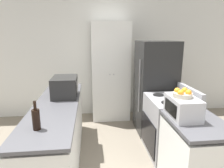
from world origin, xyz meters
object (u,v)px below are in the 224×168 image
at_px(microwave, 65,87).
at_px(toaster_oven, 183,107).
at_px(pantry_cabinet, 111,72).
at_px(stove, 169,126).
at_px(fruit_bowl, 183,94).
at_px(refrigerator, 155,88).
at_px(wine_bottle, 36,119).

bearing_deg(microwave, toaster_oven, -34.46).
distance_m(pantry_cabinet, microwave, 1.45).
height_order(stove, fruit_bowl, fruit_bowl).
bearing_deg(stove, pantry_cabinet, 116.92).
relative_size(pantry_cabinet, microwave, 4.13).
distance_m(refrigerator, toaster_oven, 1.48).
xyz_separation_m(microwave, toaster_oven, (1.43, -0.98, -0.03)).
height_order(pantry_cabinet, wine_bottle, pantry_cabinet).
xyz_separation_m(stove, fruit_bowl, (-0.16, -0.68, 0.72)).
height_order(stove, wine_bottle, wine_bottle).
distance_m(refrigerator, wine_bottle, 2.37).
distance_m(stove, toaster_oven, 0.89).
relative_size(microwave, fruit_bowl, 2.34).
distance_m(microwave, fruit_bowl, 1.73).
relative_size(refrigerator, wine_bottle, 5.73).
distance_m(pantry_cabinet, refrigerator, 1.06).
xyz_separation_m(pantry_cabinet, microwave, (-0.83, -1.19, 0.01)).
height_order(stove, toaster_oven, toaster_oven).
relative_size(pantry_cabinet, stove, 1.97).
bearing_deg(refrigerator, stove, -90.89).
distance_m(microwave, toaster_oven, 1.74).
bearing_deg(fruit_bowl, toaster_oven, -16.80).
height_order(pantry_cabinet, fruit_bowl, pantry_cabinet).
bearing_deg(fruit_bowl, refrigerator, 83.18).
relative_size(pantry_cabinet, toaster_oven, 4.60).
xyz_separation_m(refrigerator, wine_bottle, (-1.75, -1.60, 0.15)).
relative_size(microwave, toaster_oven, 1.12).
height_order(microwave, fruit_bowl, fruit_bowl).
bearing_deg(wine_bottle, pantry_cabinet, 66.93).
height_order(microwave, toaster_oven, microwave).
relative_size(microwave, wine_bottle, 1.68).
xyz_separation_m(stove, wine_bottle, (-1.74, -0.82, 0.55)).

